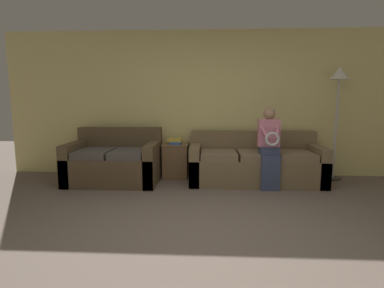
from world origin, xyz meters
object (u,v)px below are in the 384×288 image
(couch_side, at_px, (115,163))
(floor_lamp, at_px, (339,86))
(couch_main, at_px, (255,164))
(book_stack, at_px, (175,141))
(side_shelf, at_px, (176,160))
(child_left_seated, at_px, (269,145))

(couch_side, xyz_separation_m, floor_lamp, (3.67, 0.33, 1.26))
(couch_side, bearing_deg, floor_lamp, 5.22)
(couch_main, xyz_separation_m, book_stack, (-1.34, 0.25, 0.34))
(couch_side, distance_m, floor_lamp, 3.89)
(side_shelf, bearing_deg, couch_main, -10.32)
(couch_main, relative_size, child_left_seated, 1.72)
(side_shelf, relative_size, floor_lamp, 0.31)
(child_left_seated, bearing_deg, side_shelf, 158.27)
(child_left_seated, xyz_separation_m, floor_lamp, (1.21, 0.58, 0.91))
(side_shelf, bearing_deg, couch_side, -160.38)
(child_left_seated, xyz_separation_m, book_stack, (-1.49, 0.60, -0.03))
(couch_main, bearing_deg, couch_side, -177.47)
(couch_side, relative_size, floor_lamp, 0.77)
(couch_main, height_order, side_shelf, couch_main)
(child_left_seated, xyz_separation_m, side_shelf, (-1.49, 0.59, -0.37))
(child_left_seated, distance_m, floor_lamp, 1.62)
(couch_main, relative_size, couch_side, 1.47)
(couch_side, distance_m, child_left_seated, 2.50)
(couch_side, height_order, side_shelf, couch_side)
(couch_main, bearing_deg, child_left_seated, -65.98)
(side_shelf, xyz_separation_m, book_stack, (-0.00, 0.01, 0.34))
(child_left_seated, distance_m, book_stack, 1.61)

